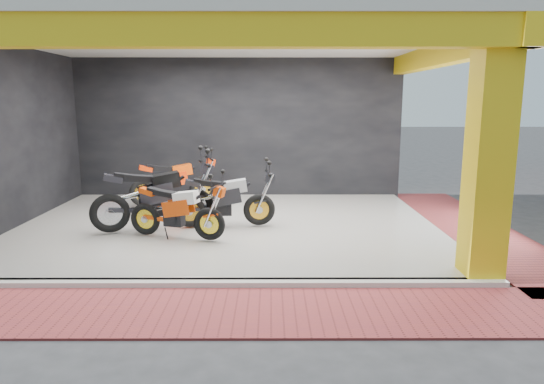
% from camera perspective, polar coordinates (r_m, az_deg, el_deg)
% --- Properties ---
extents(ground, '(80.00, 80.00, 0.00)m').
position_cam_1_polar(ground, '(7.63, -6.53, -8.22)').
color(ground, '#2D2D30').
rests_on(ground, ground).
extents(showroom_floor, '(8.00, 6.00, 0.10)m').
position_cam_1_polar(showroom_floor, '(9.52, -5.22, -4.04)').
color(showroom_floor, silver).
rests_on(showroom_floor, ground).
extents(showroom_ceiling, '(8.40, 6.40, 0.20)m').
position_cam_1_polar(showroom_ceiling, '(9.28, -5.61, 17.68)').
color(showroom_ceiling, beige).
rests_on(showroom_ceiling, corner_column).
extents(back_wall, '(8.20, 0.20, 3.50)m').
position_cam_1_polar(back_wall, '(12.32, -4.09, 7.34)').
color(back_wall, black).
rests_on(back_wall, ground).
extents(left_wall, '(0.20, 6.20, 3.50)m').
position_cam_1_polar(left_wall, '(10.44, -28.53, 5.48)').
color(left_wall, black).
rests_on(left_wall, ground).
extents(corner_column, '(0.50, 0.50, 3.50)m').
position_cam_1_polar(corner_column, '(7.08, 24.17, 3.99)').
color(corner_column, gold).
rests_on(corner_column, ground).
extents(header_beam_front, '(8.40, 0.30, 0.40)m').
position_cam_1_polar(header_beam_front, '(6.28, -8.25, 18.25)').
color(header_beam_front, gold).
rests_on(header_beam_front, corner_column).
extents(header_beam_right, '(0.30, 6.40, 0.40)m').
position_cam_1_polar(header_beam_right, '(9.73, 19.49, 15.03)').
color(header_beam_right, gold).
rests_on(header_beam_right, corner_column).
extents(floor_kerb, '(8.00, 0.20, 0.10)m').
position_cam_1_polar(floor_kerb, '(6.66, -7.52, -10.65)').
color(floor_kerb, silver).
rests_on(floor_kerb, ground).
extents(paver_front, '(9.00, 1.40, 0.03)m').
position_cam_1_polar(paver_front, '(5.96, -8.48, -13.68)').
color(paver_front, maroon).
rests_on(paver_front, ground).
extents(paver_right, '(1.40, 7.00, 0.03)m').
position_cam_1_polar(paver_right, '(10.28, 22.57, -3.92)').
color(paver_right, maroon).
rests_on(paver_right, ground).
extents(moto_hero, '(2.01, 1.21, 1.16)m').
position_cam_1_polar(moto_hero, '(8.24, -7.42, -1.90)').
color(moto_hero, '#D94209').
rests_on(moto_hero, showroom_floor).
extents(moto_row_a, '(2.09, 0.96, 1.24)m').
position_cam_1_polar(moto_row_a, '(9.16, -1.53, -0.30)').
color(moto_row_a, black).
rests_on(moto_row_a, showroom_floor).
extents(moto_row_b, '(2.53, 1.62, 1.45)m').
position_cam_1_polar(moto_row_b, '(9.23, -9.07, 0.33)').
color(moto_row_b, black).
rests_on(moto_row_b, showroom_floor).
extents(moto_row_c, '(2.21, 1.42, 1.27)m').
position_cam_1_polar(moto_row_c, '(11.37, -8.22, 1.82)').
color(moto_row_c, '#FA390A').
rests_on(moto_row_c, showroom_floor).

